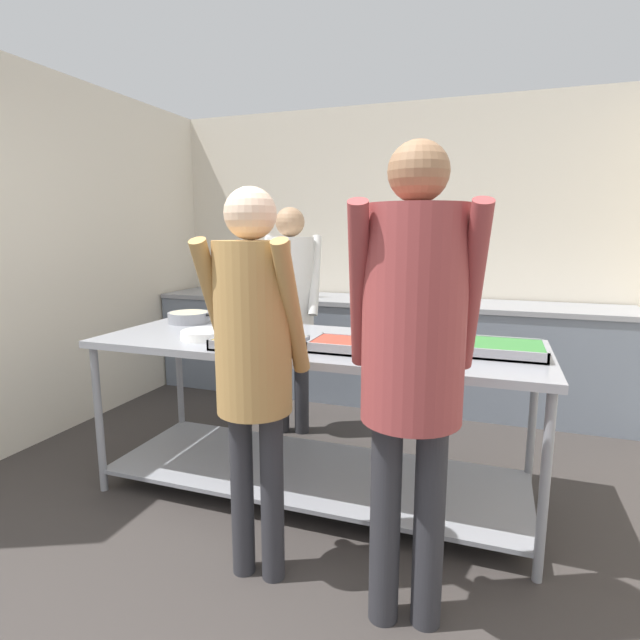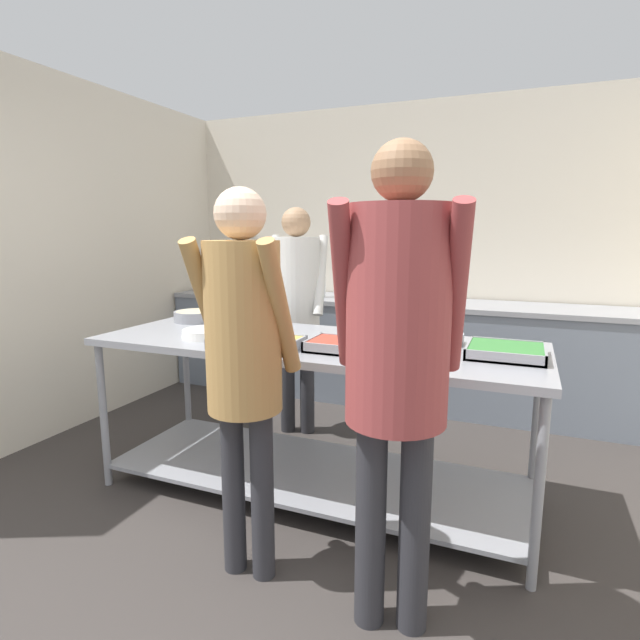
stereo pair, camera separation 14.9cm
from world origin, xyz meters
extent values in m
cube|color=beige|center=(0.00, 3.50, 1.32)|extent=(4.30, 0.06, 2.65)
cube|color=beige|center=(-2.12, 1.75, 1.32)|extent=(0.06, 3.62, 2.65)
cube|color=slate|center=(0.00, 3.13, 0.44)|extent=(4.14, 0.62, 0.88)
cube|color=gray|center=(0.00, 3.13, 0.90)|extent=(4.14, 0.65, 0.04)
cube|color=black|center=(0.36, 3.13, 0.91)|extent=(0.49, 0.42, 0.02)
cube|color=gray|center=(0.03, 1.36, 0.89)|extent=(2.46, 0.89, 0.04)
cube|color=gray|center=(0.03, 1.36, 0.12)|extent=(2.38, 0.81, 0.02)
cylinder|color=gray|center=(-1.15, 0.96, 0.44)|extent=(0.04, 0.04, 0.87)
cylinder|color=gray|center=(1.22, 0.96, 0.44)|extent=(0.04, 0.04, 0.87)
cylinder|color=gray|center=(-1.15, 1.75, 0.44)|extent=(0.04, 0.04, 0.87)
cylinder|color=gray|center=(1.22, 1.75, 0.44)|extent=(0.04, 0.04, 0.87)
cylinder|color=gray|center=(-0.95, 1.61, 0.95)|extent=(0.27, 0.27, 0.07)
cylinder|color=beige|center=(-0.95, 1.61, 0.97)|extent=(0.24, 0.24, 0.01)
cylinder|color=black|center=(-0.74, 1.61, 0.97)|extent=(0.14, 0.02, 0.02)
cylinder|color=white|center=(-0.57, 1.21, 0.92)|extent=(0.27, 0.27, 0.01)
cylinder|color=white|center=(-0.57, 1.21, 0.93)|extent=(0.27, 0.27, 0.01)
cylinder|color=white|center=(-0.57, 1.21, 0.94)|extent=(0.27, 0.27, 0.01)
cylinder|color=white|center=(-0.57, 1.21, 0.95)|extent=(0.26, 0.26, 0.01)
cube|color=gray|center=(-0.17, 1.09, 0.92)|extent=(0.46, 0.28, 0.01)
cube|color=gold|center=(-0.17, 1.09, 0.94)|extent=(0.43, 0.26, 0.04)
cube|color=gray|center=(-0.17, 0.96, 0.94)|extent=(0.46, 0.01, 0.05)
cube|color=gray|center=(-0.17, 1.23, 0.94)|extent=(0.46, 0.01, 0.05)
cube|color=gray|center=(-0.40, 1.09, 0.94)|extent=(0.01, 0.28, 0.05)
cube|color=gray|center=(0.05, 1.09, 0.94)|extent=(0.01, 0.28, 0.05)
cube|color=gray|center=(0.33, 1.20, 0.92)|extent=(0.48, 0.26, 0.01)
cube|color=#B23D2D|center=(0.33, 1.20, 0.94)|extent=(0.46, 0.24, 0.04)
cube|color=gray|center=(0.33, 1.07, 0.94)|extent=(0.48, 0.01, 0.05)
cube|color=gray|center=(0.33, 1.32, 0.94)|extent=(0.48, 0.01, 0.05)
cube|color=gray|center=(0.10, 1.20, 0.94)|extent=(0.01, 0.26, 0.05)
cube|color=gray|center=(0.56, 1.20, 0.94)|extent=(0.01, 0.26, 0.05)
cylinder|color=#B2B2B7|center=(0.72, 1.55, 0.94)|extent=(0.22, 0.22, 0.06)
sphere|color=#2D702D|center=(0.74, 1.55, 0.98)|extent=(0.05, 0.05, 0.05)
sphere|color=#2D702D|center=(0.75, 1.60, 0.98)|extent=(0.05, 0.05, 0.05)
sphere|color=#2D702D|center=(0.68, 1.58, 0.98)|extent=(0.05, 0.05, 0.05)
sphere|color=#2D702D|center=(0.69, 1.53, 0.98)|extent=(0.06, 0.06, 0.06)
sphere|color=#2D702D|center=(0.73, 1.50, 0.98)|extent=(0.06, 0.06, 0.06)
cube|color=gray|center=(1.04, 1.38, 0.92)|extent=(0.36, 0.33, 0.01)
cube|color=#387A38|center=(1.04, 1.38, 0.94)|extent=(0.34, 0.31, 0.04)
cube|color=gray|center=(1.04, 1.22, 0.94)|extent=(0.36, 0.01, 0.05)
cube|color=gray|center=(1.04, 1.55, 0.94)|extent=(0.36, 0.01, 0.05)
cube|color=gray|center=(0.87, 1.38, 0.94)|extent=(0.01, 0.33, 0.05)
cube|color=gray|center=(1.22, 1.38, 0.94)|extent=(0.01, 0.33, 0.05)
cylinder|color=#2D2D33|center=(-0.03, 0.60, 0.38)|extent=(0.10, 0.10, 0.77)
cylinder|color=#2D2D33|center=(0.11, 0.61, 0.38)|extent=(0.10, 0.10, 0.77)
cylinder|color=tan|center=(-0.12, 0.60, 1.20)|extent=(0.09, 0.32, 0.58)
cylinder|color=tan|center=(0.21, 0.61, 1.20)|extent=(0.09, 0.32, 0.58)
cylinder|color=tan|center=(0.04, 0.60, 1.12)|extent=(0.31, 0.31, 0.71)
sphere|color=beige|center=(0.04, 0.60, 1.58)|extent=(0.21, 0.21, 0.21)
cylinder|color=#2D2D33|center=(0.62, 0.53, 0.42)|extent=(0.12, 0.12, 0.83)
cylinder|color=#2D2D33|center=(0.78, 0.57, 0.42)|extent=(0.12, 0.12, 0.83)
cylinder|color=#993D3D|center=(0.51, 0.51, 1.31)|extent=(0.13, 0.35, 0.62)
cylinder|color=#993D3D|center=(0.89, 0.59, 1.31)|extent=(0.13, 0.35, 0.62)
cylinder|color=#993D3D|center=(0.70, 0.55, 1.22)|extent=(0.37, 0.37, 0.77)
sphere|color=#8C6647|center=(0.70, 0.55, 1.71)|extent=(0.21, 0.21, 0.21)
cylinder|color=#2D2D33|center=(-0.36, 2.16, 0.38)|extent=(0.11, 0.11, 0.77)
cylinder|color=#2D2D33|center=(-0.51, 2.13, 0.38)|extent=(0.11, 0.11, 0.77)
cylinder|color=silver|center=(-0.26, 2.19, 1.20)|extent=(0.14, 0.33, 0.57)
cylinder|color=silver|center=(-0.61, 2.11, 1.20)|extent=(0.14, 0.33, 0.57)
cylinder|color=silver|center=(-0.43, 2.15, 1.12)|extent=(0.34, 0.34, 0.71)
sphere|color=tan|center=(-0.43, 2.15, 1.58)|extent=(0.21, 0.21, 0.21)
cylinder|color=silver|center=(-0.61, 3.06, 1.02)|extent=(0.07, 0.07, 0.21)
cone|color=silver|center=(-0.61, 3.06, 1.17)|extent=(0.06, 0.06, 0.08)
cylinder|color=black|center=(-0.61, 3.06, 1.22)|extent=(0.03, 0.03, 0.02)
camera|label=1|loc=(0.96, -1.19, 1.51)|focal=28.00mm
camera|label=2|loc=(1.10, -1.14, 1.51)|focal=28.00mm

